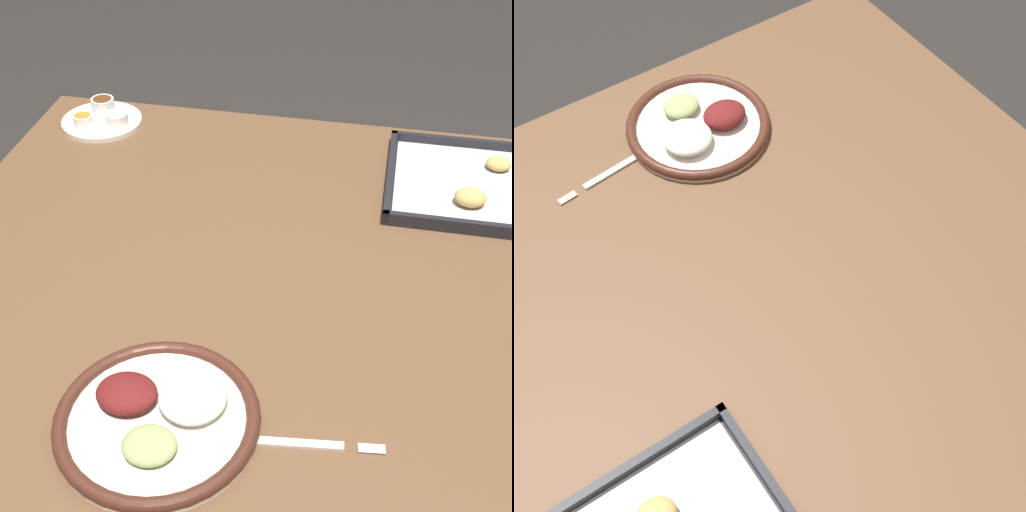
{
  "view_description": "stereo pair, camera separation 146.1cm",
  "coord_description": "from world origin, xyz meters",
  "views": [
    {
      "loc": [
        0.15,
        -0.89,
        1.53
      ],
      "look_at": [
        -0.03,
        0.0,
        0.79
      ],
      "focal_mm": 50.0,
      "sensor_mm": 36.0,
      "label": 1
    },
    {
      "loc": [
        0.34,
        0.54,
        1.74
      ],
      "look_at": [
        -0.03,
        0.0,
        0.79
      ],
      "focal_mm": 50.0,
      "sensor_mm": 36.0,
      "label": 2
    }
  ],
  "objects": [
    {
      "name": "dining_table",
      "position": [
        0.0,
        0.0,
        0.67
      ],
      "size": [
        1.21,
        1.07,
        0.76
      ],
      "color": "brown",
      "rests_on": "ground_plane"
    },
    {
      "name": "fork",
      "position": [
        0.09,
        -0.33,
        0.77
      ],
      "size": [
        0.22,
        0.04,
        0.0
      ],
      "rotation": [
        0.0,
        0.0,
        0.12
      ],
      "color": "silver",
      "rests_on": "dining_table"
    },
    {
      "name": "dinner_plate",
      "position": [
        -0.09,
        -0.33,
        0.78
      ],
      "size": [
        0.27,
        0.27,
        0.05
      ],
      "color": "white",
      "rests_on": "dining_table"
    },
    {
      "name": "ground_plane",
      "position": [
        0.0,
        0.0,
        0.0
      ],
      "size": [
        8.0,
        8.0,
        0.0
      ],
      "primitive_type": "plane",
      "color": "#282623"
    }
  ]
}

